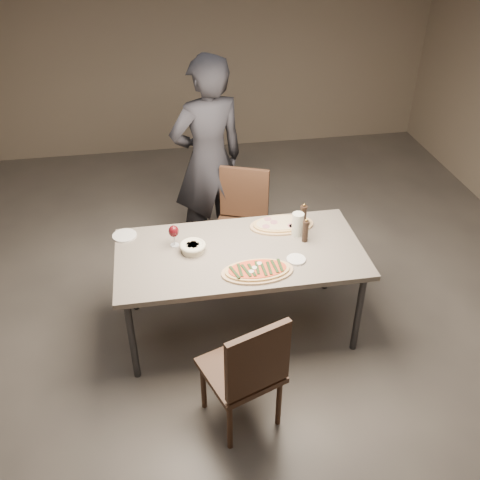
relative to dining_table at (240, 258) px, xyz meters
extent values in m
plane|color=#58524C|center=(0.00, 0.00, -0.69)|extent=(7.00, 7.00, 0.00)
plane|color=gray|center=(0.00, 3.50, 0.71)|extent=(6.00, 0.00, 6.00)
cube|color=gray|center=(0.00, 0.00, 0.04)|extent=(1.80, 0.90, 0.04)
cylinder|color=#333335|center=(-0.82, -0.37, -0.34)|extent=(0.05, 0.05, 0.71)
cylinder|color=#333335|center=(0.82, -0.37, -0.34)|extent=(0.05, 0.05, 0.71)
cylinder|color=#333335|center=(-0.82, 0.37, -0.34)|extent=(0.05, 0.05, 0.71)
cylinder|color=#333335|center=(0.82, 0.37, -0.34)|extent=(0.05, 0.05, 0.71)
ellipsoid|color=white|center=(0.03, -0.30, 0.10)|extent=(0.04, 0.04, 0.01)
ellipsoid|color=white|center=(0.06, -0.26, 0.10)|extent=(0.04, 0.04, 0.01)
ellipsoid|color=white|center=(0.10, -0.21, 0.10)|extent=(0.04, 0.04, 0.01)
cube|color=#1F3315|center=(-0.09, -0.28, 0.09)|extent=(0.06, 0.14, 0.01)
cube|color=#1F3315|center=(-0.05, -0.27, 0.09)|extent=(0.02, 0.14, 0.01)
cube|color=#1F3315|center=(0.00, -0.28, 0.09)|extent=(0.06, 0.14, 0.01)
cube|color=#1F3315|center=(0.04, -0.28, 0.09)|extent=(0.04, 0.14, 0.01)
cube|color=#1F3315|center=(0.08, -0.26, 0.09)|extent=(0.03, 0.14, 0.01)
cube|color=#1F3315|center=(0.12, -0.29, 0.09)|extent=(0.03, 0.14, 0.01)
cube|color=#1F3315|center=(0.16, -0.28, 0.09)|extent=(0.02, 0.14, 0.01)
cube|color=#1F3315|center=(0.20, -0.27, 0.09)|extent=(0.03, 0.14, 0.01)
cube|color=#1F3315|center=(0.24, -0.26, 0.09)|extent=(0.02, 0.14, 0.01)
cylinder|color=#BB737B|center=(0.44, 0.22, 0.09)|extent=(0.06, 0.06, 0.00)
cylinder|color=#BB737B|center=(0.24, 0.24, 0.09)|extent=(0.06, 0.06, 0.00)
cylinder|color=#BB737B|center=(0.45, 0.21, 0.09)|extent=(0.06, 0.06, 0.00)
cylinder|color=#BB737B|center=(0.32, 0.29, 0.09)|extent=(0.06, 0.06, 0.00)
cylinder|color=#BB737B|center=(0.28, 0.35, 0.09)|extent=(0.06, 0.06, 0.00)
cylinder|color=beige|center=(-0.34, 0.06, 0.09)|extent=(0.16, 0.16, 0.06)
torus|color=beige|center=(-0.34, 0.06, 0.11)|extent=(0.19, 0.19, 0.03)
cube|color=#A07740|center=(-0.31, 0.06, 0.10)|extent=(0.05, 0.04, 0.04)
cube|color=#A07740|center=(-0.33, 0.08, 0.10)|extent=(0.05, 0.06, 0.04)
cube|color=#A07740|center=(-0.36, 0.07, 0.10)|extent=(0.06, 0.06, 0.04)
cube|color=#A07740|center=(-0.36, 0.04, 0.10)|extent=(0.06, 0.06, 0.04)
cube|color=#A07740|center=(-0.33, 0.03, 0.10)|extent=(0.06, 0.06, 0.04)
cylinder|color=white|center=(0.37, -0.18, 0.06)|extent=(0.14, 0.14, 0.02)
cylinder|color=gold|center=(0.37, -0.18, 0.07)|extent=(0.09, 0.09, 0.00)
cylinder|color=black|center=(0.53, 0.23, 0.14)|extent=(0.05, 0.05, 0.17)
cylinder|color=black|center=(0.53, 0.23, 0.24)|extent=(0.05, 0.05, 0.02)
sphere|color=gold|center=(0.53, 0.23, 0.26)|extent=(0.02, 0.02, 0.02)
cylinder|color=black|center=(0.50, 0.05, 0.14)|extent=(0.04, 0.04, 0.16)
cylinder|color=black|center=(0.50, 0.05, 0.22)|extent=(0.05, 0.05, 0.02)
sphere|color=gold|center=(0.50, 0.05, 0.24)|extent=(0.02, 0.02, 0.02)
cylinder|color=silver|center=(0.47, 0.15, 0.15)|extent=(0.09, 0.09, 0.18)
cylinder|color=silver|center=(-0.46, 0.16, 0.06)|extent=(0.06, 0.06, 0.01)
cylinder|color=silver|center=(-0.46, 0.16, 0.10)|extent=(0.01, 0.01, 0.08)
ellipsoid|color=#470A0F|center=(-0.46, 0.16, 0.18)|extent=(0.08, 0.08, 0.09)
cylinder|color=white|center=(-0.83, 0.34, 0.06)|extent=(0.18, 0.18, 0.01)
cube|color=#3F281A|center=(-0.14, -0.83, -0.26)|extent=(0.57, 0.57, 0.04)
cylinder|color=#3F281A|center=(-0.25, -1.07, -0.49)|extent=(0.04, 0.04, 0.41)
cylinder|color=#3F281A|center=(0.09, -0.94, -0.49)|extent=(0.04, 0.04, 0.41)
cylinder|color=#3F281A|center=(-0.37, -0.73, -0.49)|extent=(0.04, 0.04, 0.41)
cylinder|color=#3F281A|center=(-0.03, -0.60, -0.49)|extent=(0.04, 0.04, 0.41)
cube|color=#3F281A|center=(-0.07, -1.02, 0.01)|extent=(0.41, 0.18, 0.46)
cube|color=#3F281A|center=(0.12, 0.71, -0.25)|extent=(0.58, 0.58, 0.04)
cylinder|color=#3F281A|center=(0.36, 0.82, -0.48)|extent=(0.04, 0.04, 0.42)
cylinder|color=#3F281A|center=(0.01, 0.95, -0.48)|extent=(0.04, 0.04, 0.42)
cylinder|color=#3F281A|center=(0.22, 0.47, -0.48)|extent=(0.04, 0.04, 0.42)
cylinder|color=#3F281A|center=(-0.12, 0.61, -0.48)|extent=(0.04, 0.04, 0.42)
cube|color=#3F281A|center=(0.19, 0.90, 0.02)|extent=(0.42, 0.20, 0.47)
imported|color=black|center=(-0.09, 1.12, 0.24)|extent=(0.79, 0.63, 1.88)
camera|label=1|loc=(-0.53, -3.11, 2.32)|focal=40.00mm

